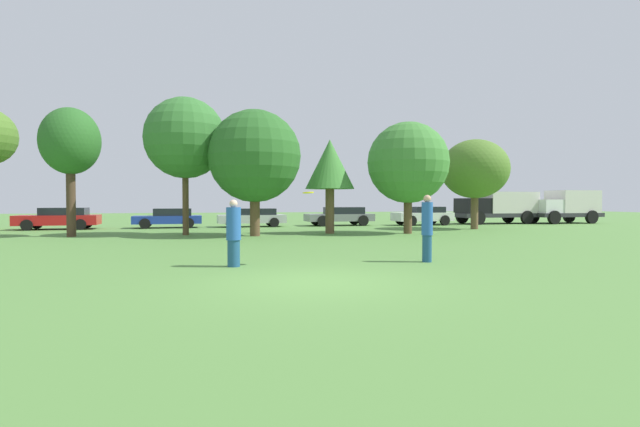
% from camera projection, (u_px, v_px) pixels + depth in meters
% --- Properties ---
extents(ground_plane, '(120.00, 120.00, 0.00)m').
position_uv_depth(ground_plane, '(315.00, 282.00, 9.78)').
color(ground_plane, '#54843D').
extents(person_thrower, '(0.37, 0.37, 1.71)m').
position_uv_depth(person_thrower, '(234.00, 233.00, 12.01)').
color(person_thrower, navy).
rests_on(person_thrower, ground).
extents(person_catcher, '(0.30, 0.30, 1.84)m').
position_uv_depth(person_catcher, '(427.00, 228.00, 12.94)').
color(person_catcher, navy).
rests_on(person_catcher, ground).
extents(frisbee, '(0.29, 0.29, 0.05)m').
position_uv_depth(frisbee, '(308.00, 193.00, 12.27)').
color(frisbee, yellow).
extents(tree_1, '(2.67, 2.67, 6.00)m').
position_uv_depth(tree_1, '(70.00, 142.00, 21.97)').
color(tree_1, '#473323').
rests_on(tree_1, ground).
extents(tree_2, '(3.95, 3.95, 6.72)m').
position_uv_depth(tree_2, '(185.00, 138.00, 23.10)').
color(tree_2, brown).
rests_on(tree_2, ground).
extents(tree_3, '(4.39, 4.39, 6.00)m').
position_uv_depth(tree_3, '(255.00, 156.00, 22.49)').
color(tree_3, brown).
rests_on(tree_3, ground).
extents(tree_4, '(2.53, 2.53, 4.82)m').
position_uv_depth(tree_4, '(330.00, 166.00, 24.26)').
color(tree_4, brown).
rests_on(tree_4, ground).
extents(tree_5, '(4.15, 4.15, 5.71)m').
position_uv_depth(tree_5, '(408.00, 163.00, 24.17)').
color(tree_5, brown).
rests_on(tree_5, ground).
extents(tree_6, '(3.97, 3.97, 5.32)m').
position_uv_depth(tree_6, '(475.00, 169.00, 28.04)').
color(tree_6, brown).
rests_on(tree_6, ground).
extents(parked_car_red, '(4.52, 2.22, 1.28)m').
position_uv_depth(parked_car_red, '(60.00, 218.00, 27.89)').
color(parked_car_red, red).
rests_on(parked_car_red, ground).
extents(parked_car_blue, '(4.16, 1.95, 1.21)m').
position_uv_depth(parked_car_blue, '(169.00, 218.00, 29.49)').
color(parked_car_blue, '#1E389E').
rests_on(parked_car_blue, ground).
extents(parked_car_silver, '(4.39, 2.01, 1.19)m').
position_uv_depth(parked_car_silver, '(253.00, 217.00, 30.73)').
color(parked_car_silver, '#B2B2B7').
rests_on(parked_car_silver, ground).
extents(parked_car_grey, '(4.64, 2.15, 1.25)m').
position_uv_depth(parked_car_grey, '(340.00, 216.00, 32.26)').
color(parked_car_grey, slate).
rests_on(parked_car_grey, ground).
extents(parked_car_white, '(4.10, 2.08, 1.28)m').
position_uv_depth(parked_car_white, '(423.00, 215.00, 32.85)').
color(parked_car_white, silver).
rests_on(parked_car_white, ground).
extents(delivery_truck_black, '(6.52, 2.53, 2.34)m').
position_uv_depth(delivery_truck_black, '(498.00, 206.00, 34.88)').
color(delivery_truck_black, '#2D2D33').
rests_on(delivery_truck_black, ground).
extents(delivery_truck_white, '(5.47, 2.62, 2.46)m').
position_uv_depth(delivery_truck_white, '(566.00, 206.00, 35.61)').
color(delivery_truck_white, '#2D2D33').
rests_on(delivery_truck_white, ground).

